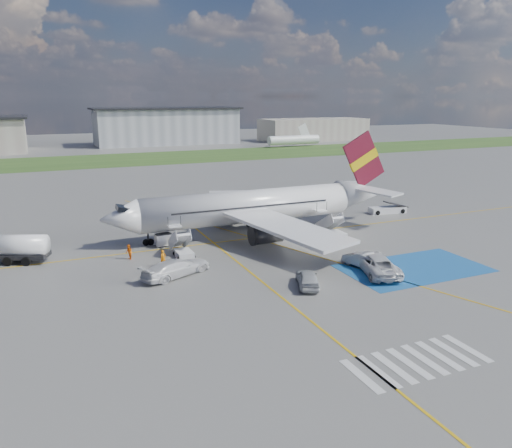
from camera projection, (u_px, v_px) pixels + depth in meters
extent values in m
plane|color=#60605E|center=(303.00, 269.00, 48.04)|extent=(400.00, 400.00, 0.00)
cube|color=#2D4C1E|center=(130.00, 159.00, 132.33)|extent=(400.00, 30.00, 0.01)
cube|color=gold|center=(254.00, 238.00, 58.69)|extent=(120.00, 0.20, 0.01)
cube|color=gold|center=(309.00, 320.00, 37.22)|extent=(0.20, 60.00, 0.01)
cube|color=gold|center=(254.00, 238.00, 58.69)|extent=(20.71, 56.45, 0.01)
cube|color=#19569B|center=(414.00, 268.00, 48.38)|extent=(14.00, 8.00, 0.01)
cube|color=silver|center=(361.00, 376.00, 29.74)|extent=(0.60, 4.00, 0.01)
cube|color=silver|center=(378.00, 372.00, 30.20)|extent=(0.60, 4.00, 0.01)
cube|color=silver|center=(394.00, 367.00, 30.67)|extent=(0.60, 4.00, 0.01)
cube|color=silver|center=(409.00, 363.00, 31.14)|extent=(0.60, 4.00, 0.01)
cube|color=silver|center=(424.00, 359.00, 31.60)|extent=(0.60, 4.00, 0.01)
cube|color=silver|center=(439.00, 356.00, 32.07)|extent=(0.60, 4.00, 0.01)
cube|color=silver|center=(453.00, 352.00, 32.54)|extent=(0.60, 4.00, 0.01)
cube|color=silver|center=(467.00, 348.00, 33.00)|extent=(0.60, 4.00, 0.01)
cube|color=gray|center=(166.00, 126.00, 174.11)|extent=(48.00, 18.00, 12.00)
cube|color=gray|center=(313.00, 129.00, 189.78)|extent=(40.00, 16.00, 8.00)
cylinder|color=silver|center=(247.00, 207.00, 59.62)|extent=(26.00, 3.90, 3.90)
cone|color=silver|center=(119.00, 219.00, 53.79)|extent=(4.00, 3.90, 3.90)
cube|color=black|center=(124.00, 209.00, 53.76)|extent=(1.67, 1.90, 0.82)
cone|color=silver|center=(360.00, 193.00, 65.82)|extent=(6.50, 3.90, 3.90)
cube|color=silver|center=(287.00, 227.00, 52.62)|extent=(9.86, 15.95, 1.40)
cube|color=silver|center=(230.00, 198.00, 67.70)|extent=(9.86, 15.95, 1.40)
cylinder|color=#38383A|center=(267.00, 234.00, 55.15)|extent=(3.40, 2.10, 2.10)
cylinder|color=#38383A|center=(231.00, 213.00, 65.08)|extent=(3.40, 2.10, 2.10)
cube|color=#5C0F1F|center=(364.00, 160.00, 64.84)|extent=(6.62, 0.30, 7.45)
cube|color=gold|center=(364.00, 160.00, 64.84)|extent=(4.36, 0.40, 3.08)
cube|color=silver|center=(379.00, 192.00, 63.04)|extent=(4.73, 5.95, 0.49)
cube|color=silver|center=(350.00, 184.00, 68.72)|extent=(4.73, 5.95, 0.49)
cube|color=black|center=(254.00, 207.00, 57.79)|extent=(19.50, 0.04, 0.18)
cube|color=black|center=(241.00, 201.00, 61.27)|extent=(19.50, 0.04, 0.18)
cube|color=silver|center=(180.00, 240.00, 52.73)|extent=(1.40, 3.73, 2.32)
cube|color=silver|center=(175.00, 226.00, 54.15)|extent=(1.40, 1.00, 0.12)
cylinder|color=black|center=(168.00, 222.00, 53.74)|extent=(0.06, 0.06, 1.10)
cylinder|color=black|center=(181.00, 221.00, 54.29)|extent=(0.06, 0.06, 1.10)
cube|color=silver|center=(184.00, 254.00, 51.58)|extent=(1.60, 2.40, 0.70)
cube|color=silver|center=(330.00, 223.00, 59.92)|extent=(1.40, 3.73, 2.32)
cube|color=silver|center=(322.00, 211.00, 61.35)|extent=(1.40, 1.00, 0.12)
cylinder|color=black|center=(317.00, 207.00, 60.94)|extent=(0.06, 0.06, 1.10)
cylinder|color=black|center=(327.00, 206.00, 61.48)|extent=(0.06, 0.06, 1.10)
cube|color=silver|center=(336.00, 235.00, 58.77)|extent=(1.60, 2.40, 0.70)
cylinder|color=silver|center=(15.00, 245.00, 49.63)|extent=(6.52, 4.37, 2.10)
cube|color=black|center=(17.00, 255.00, 49.89)|extent=(6.52, 4.37, 0.46)
cube|color=silver|center=(163.00, 240.00, 55.33)|extent=(1.86, 1.22, 1.24)
cube|color=black|center=(163.00, 234.00, 55.17)|extent=(1.76, 1.13, 0.11)
cube|color=silver|center=(387.00, 210.00, 71.23)|extent=(5.47, 2.48, 0.88)
cube|color=black|center=(396.00, 204.00, 71.38)|extent=(3.59, 1.79, 0.98)
imported|color=#B0B3B7|center=(308.00, 278.00, 43.56)|extent=(3.26, 4.74, 1.50)
imported|color=#B7B9BF|center=(363.00, 260.00, 48.59)|extent=(2.46, 4.66, 1.46)
imported|color=silver|center=(376.00, 260.00, 47.31)|extent=(4.62, 6.70, 2.30)
imported|color=silver|center=(176.00, 265.00, 46.13)|extent=(5.81, 4.17, 2.11)
imported|color=orange|center=(163.00, 258.00, 48.63)|extent=(0.72, 0.59, 1.71)
imported|color=orange|center=(129.00, 252.00, 50.79)|extent=(0.69, 0.84, 1.59)
imported|color=orange|center=(324.00, 240.00, 54.67)|extent=(1.03, 1.12, 1.84)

